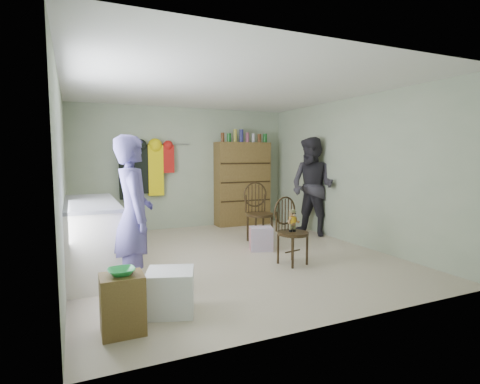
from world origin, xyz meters
name	(u,v)px	position (x,y,z in m)	size (l,w,h in m)	color
ground_plane	(230,256)	(0.00, 0.00, 0.00)	(5.00, 5.00, 0.00)	beige
room_walls	(217,152)	(0.00, 0.53, 1.58)	(5.00, 5.00, 5.00)	#AAB698
counter	(91,237)	(-1.95, 0.00, 0.47)	(0.64, 1.86, 0.94)	silver
stool	(122,304)	(-1.79, -1.89, 0.26)	(0.36, 0.31, 0.51)	brown
bowl	(121,272)	(-1.79, -1.89, 0.54)	(0.23, 0.23, 0.06)	green
plastic_tub	(170,292)	(-1.32, -1.64, 0.21)	(0.44, 0.42, 0.42)	white
chair_front	(290,227)	(0.62, -0.70, 0.53)	(0.50, 0.50, 0.94)	#332411
chair_far	(258,210)	(0.82, 0.70, 0.56)	(0.47, 0.47, 1.05)	#332411
striped_bag	(261,239)	(0.59, 0.13, 0.19)	(0.36, 0.28, 0.38)	#E5727F
person_left	(134,216)	(-1.55, -1.01, 0.87)	(0.63, 0.42, 1.74)	#575092
person_right	(312,187)	(2.00, 0.75, 0.93)	(0.91, 0.71, 1.86)	#2D2B33
dresser	(242,183)	(1.25, 2.30, 0.91)	(1.20, 0.39, 2.07)	brown
coat_rack	(145,169)	(-0.83, 2.38, 1.25)	(1.42, 0.12, 1.09)	#99999E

